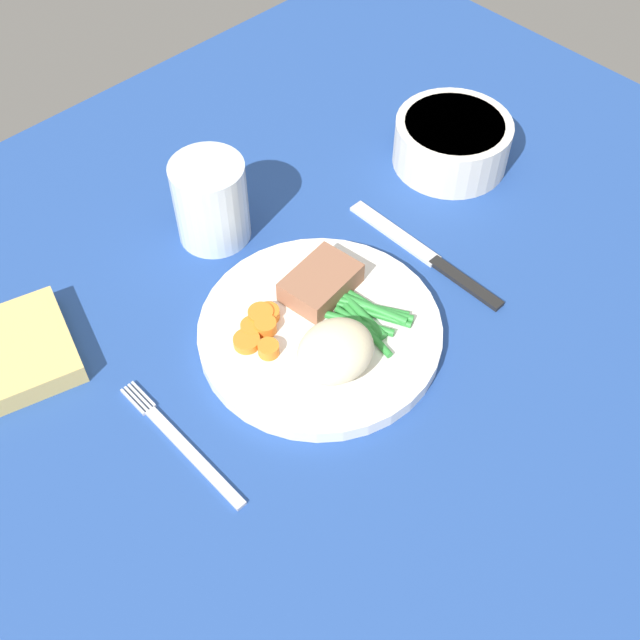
# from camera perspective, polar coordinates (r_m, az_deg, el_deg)

# --- Properties ---
(dining_table) EXTENTS (1.20, 0.90, 0.02)m
(dining_table) POSITION_cam_1_polar(r_m,az_deg,el_deg) (0.78, -2.24, -0.74)
(dining_table) COLOR #234793
(dining_table) RESTS_ON ground
(dinner_plate) EXTENTS (0.24, 0.24, 0.02)m
(dinner_plate) POSITION_cam_1_polar(r_m,az_deg,el_deg) (0.76, 0.00, -0.84)
(dinner_plate) COLOR white
(dinner_plate) RESTS_ON dining_table
(meat_portion) EXTENTS (0.08, 0.06, 0.02)m
(meat_portion) POSITION_cam_1_polar(r_m,az_deg,el_deg) (0.77, -0.20, 2.95)
(meat_portion) COLOR #936047
(meat_portion) RESTS_ON dinner_plate
(mashed_potatoes) EXTENTS (0.08, 0.06, 0.04)m
(mashed_potatoes) POSITION_cam_1_polar(r_m,az_deg,el_deg) (0.71, 1.14, -2.28)
(mashed_potatoes) COLOR beige
(mashed_potatoes) RESTS_ON dinner_plate
(carrot_slices) EXTENTS (0.06, 0.06, 0.01)m
(carrot_slices) POSITION_cam_1_polar(r_m,az_deg,el_deg) (0.75, -4.44, -0.49)
(carrot_slices) COLOR orange
(carrot_slices) RESTS_ON dinner_plate
(green_beans) EXTENTS (0.07, 0.10, 0.01)m
(green_beans) POSITION_cam_1_polar(r_m,az_deg,el_deg) (0.76, 3.44, 0.45)
(green_beans) COLOR #2D8C38
(green_beans) RESTS_ON dinner_plate
(fork) EXTENTS (0.01, 0.17, 0.00)m
(fork) POSITION_cam_1_polar(r_m,az_deg,el_deg) (0.71, -10.06, -8.88)
(fork) COLOR silver
(fork) RESTS_ON dining_table
(knife) EXTENTS (0.02, 0.21, 0.01)m
(knife) POSITION_cam_1_polar(r_m,az_deg,el_deg) (0.84, 7.85, 4.63)
(knife) COLOR black
(knife) RESTS_ON dining_table
(water_glass) EXTENTS (0.08, 0.08, 0.09)m
(water_glass) POSITION_cam_1_polar(r_m,az_deg,el_deg) (0.84, -7.92, 8.26)
(water_glass) COLOR silver
(water_glass) RESTS_ON dining_table
(salad_bowl) EXTENTS (0.13, 0.13, 0.06)m
(salad_bowl) POSITION_cam_1_polar(r_m,az_deg,el_deg) (0.94, 9.62, 12.82)
(salad_bowl) COLOR silver
(salad_bowl) RESTS_ON dining_table
(napkin) EXTENTS (0.16, 0.14, 0.02)m
(napkin) POSITION_cam_1_polar(r_m,az_deg,el_deg) (0.79, -22.26, -2.59)
(napkin) COLOR #DBBC6B
(napkin) RESTS_ON dining_table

